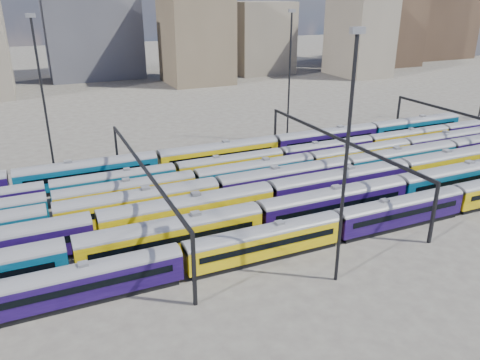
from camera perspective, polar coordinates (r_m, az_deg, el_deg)
name	(u,v)px	position (r m, az deg, el deg)	size (l,w,h in m)	color
ground	(278,196)	(70.47, 4.69, -1.94)	(500.00, 500.00, 0.00)	#423D38
rake_0	(400,209)	(63.70, 18.90, -3.32)	(135.83, 2.84, 4.77)	black
rake_1	(259,215)	(57.74, 2.27, -4.33)	(132.13, 3.22, 5.43)	black
rake_2	(340,181)	(69.16, 12.09, -0.17)	(114.37, 3.35, 5.65)	black
rake_3	(217,189)	(65.52, -2.82, -1.09)	(130.83, 3.19, 5.38)	black
rake_4	(194,180)	(69.47, -5.59, -0.03)	(119.66, 2.92, 4.91)	black
rake_5	(230,164)	(76.51, -1.17, 2.02)	(130.29, 2.72, 4.57)	black
rake_6	(157,161)	(77.66, -10.06, 2.31)	(130.50, 3.18, 5.37)	black
gantry_1	(143,173)	(61.40, -11.76, 0.84)	(0.35, 40.35, 8.03)	black
gantry_2	(337,145)	(73.20, 11.77, 4.26)	(0.35, 40.35, 8.03)	black
gantry_3	(478,124)	(93.52, 27.04, 6.11)	(0.35, 40.35, 8.03)	black
mast_1	(43,93)	(79.69, -22.94, 9.76)	(1.40, 0.50, 25.60)	black
mast_2	(347,155)	(45.67, 12.86, 3.00)	(1.40, 0.50, 25.60)	black
mast_3	(290,72)	(93.94, 6.06, 12.90)	(1.40, 0.50, 25.60)	black
skyline	(382,13)	(211.88, 16.91, 18.88)	(399.22, 60.48, 50.03)	#665B4C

